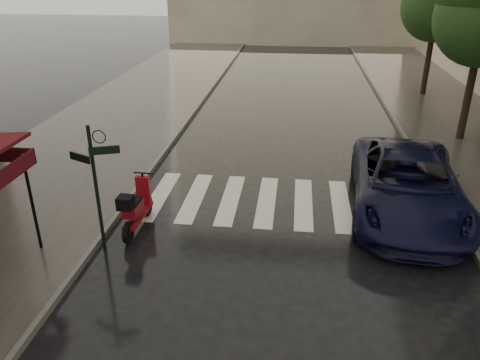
# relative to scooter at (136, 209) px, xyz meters

# --- Properties ---
(ground) EXTENTS (120.00, 120.00, 0.00)m
(ground) POSITION_rel_scooter_xyz_m (0.72, -4.04, -0.59)
(ground) COLOR black
(ground) RESTS_ON ground
(sidewalk_near) EXTENTS (6.00, 60.00, 0.12)m
(sidewalk_near) POSITION_rel_scooter_xyz_m (-3.78, 7.96, -0.53)
(sidewalk_near) COLOR #38332D
(sidewalk_near) RESTS_ON ground
(sidewalk_far) EXTENTS (5.50, 60.00, 0.12)m
(sidewalk_far) POSITION_rel_scooter_xyz_m (10.97, 7.96, -0.53)
(sidewalk_far) COLOR #38332D
(sidewalk_far) RESTS_ON ground
(curb_near) EXTENTS (0.12, 60.00, 0.16)m
(curb_near) POSITION_rel_scooter_xyz_m (-0.73, 7.96, -0.52)
(curb_near) COLOR #595651
(curb_near) RESTS_ON ground
(curb_far) EXTENTS (0.12, 60.00, 0.16)m
(curb_far) POSITION_rel_scooter_xyz_m (8.17, 7.96, -0.52)
(curb_far) COLOR #595651
(curb_far) RESTS_ON ground
(crosswalk) EXTENTS (7.85, 3.20, 0.01)m
(crosswalk) POSITION_rel_scooter_xyz_m (3.70, 1.96, -0.59)
(crosswalk) COLOR silver
(crosswalk) RESTS_ON ground
(signpost) EXTENTS (1.17, 0.29, 3.10)m
(signpost) POSITION_rel_scooter_xyz_m (-0.47, -1.04, 1.24)
(signpost) COLOR black
(signpost) RESTS_ON ground
(scooter) EXTENTS (0.52, 1.95, 1.28)m
(scooter) POSITION_rel_scooter_xyz_m (0.00, 0.00, 0.00)
(scooter) COLOR black
(scooter) RESTS_ON ground
(parked_car) EXTENTS (3.31, 6.26, 1.68)m
(parked_car) POSITION_rel_scooter_xyz_m (6.93, 1.77, 0.25)
(parked_car) COLOR black
(parked_car) RESTS_ON ground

